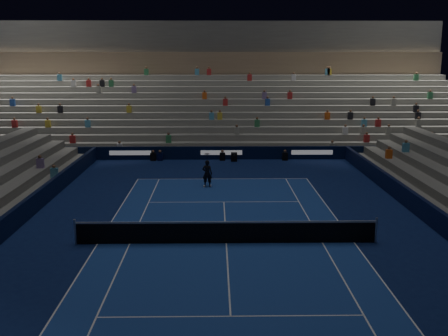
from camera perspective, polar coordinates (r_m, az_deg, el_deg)
ground at (r=22.50m, az=0.25°, el=-8.23°), size 90.00×90.00×0.00m
court_surface at (r=22.50m, az=0.25°, el=-8.21°), size 10.97×23.77×0.01m
sponsor_barrier_far at (r=40.27m, az=-0.29°, el=1.66°), size 44.00×0.25×1.00m
grandstand_main at (r=49.19m, az=-0.42°, el=6.96°), size 44.00×15.20×11.20m
tennis_net at (r=22.33m, az=0.25°, el=-7.01°), size 12.90×0.10×1.10m
tennis_player at (r=31.72m, az=-1.84°, el=-0.60°), size 0.66×0.49×1.67m
broadcast_camera at (r=39.59m, az=1.11°, el=1.22°), size 0.50×0.94×0.63m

